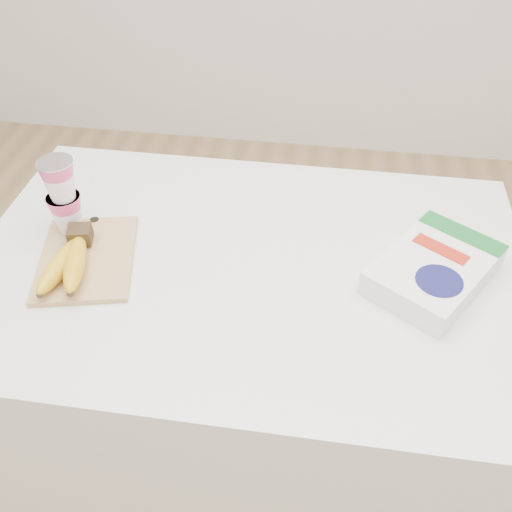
% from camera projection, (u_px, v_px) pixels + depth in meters
% --- Properties ---
extents(room, '(4.00, 4.00, 4.00)m').
position_uv_depth(room, '(244.00, 45.00, 0.90)').
color(room, tan).
rests_on(room, ground).
extents(table, '(1.18, 0.79, 0.89)m').
position_uv_depth(table, '(249.00, 386.00, 1.50)').
color(table, silver).
rests_on(table, ground).
extents(cutting_board, '(0.25, 0.30, 0.01)m').
position_uv_depth(cutting_board, '(87.00, 258.00, 1.21)').
color(cutting_board, tan).
rests_on(cutting_board, table).
extents(bananas, '(0.10, 0.22, 0.06)m').
position_uv_depth(bananas, '(69.00, 261.00, 1.16)').
color(bananas, '#382816').
rests_on(bananas, cutting_board).
extents(yogurt_stack, '(0.08, 0.08, 0.18)m').
position_uv_depth(yogurt_stack, '(62.00, 194.00, 1.21)').
color(yogurt_stack, white).
rests_on(yogurt_stack, cutting_board).
extents(cereal_box, '(0.30, 0.32, 0.06)m').
position_uv_depth(cereal_box, '(434.00, 270.00, 1.15)').
color(cereal_box, white).
rests_on(cereal_box, table).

